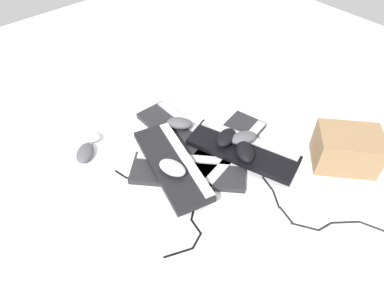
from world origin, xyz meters
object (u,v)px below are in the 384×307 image
at_px(mouse_0, 85,153).
at_px(mouse_6, 243,138).
at_px(keyboard_4, 172,164).
at_px(mouse_4, 172,168).
at_px(mouse_2, 226,137).
at_px(keyboard_1, 188,171).
at_px(mouse_5, 245,151).
at_px(keyboard_0, 181,133).
at_px(mouse_1, 180,123).
at_px(mouse_3, 88,136).
at_px(keyboard_3, 243,150).
at_px(keyboard_2, 226,147).
at_px(cardboard_box, 347,149).

xyz_separation_m(mouse_0, mouse_6, (-0.40, -0.50, 0.06)).
distance_m(keyboard_4, mouse_4, 0.06).
bearing_deg(mouse_2, mouse_0, 122.45).
bearing_deg(keyboard_4, mouse_2, -104.00).
relative_size(keyboard_1, mouse_5, 3.86).
distance_m(mouse_2, mouse_5, 0.10).
bearing_deg(keyboard_0, mouse_0, 66.63).
height_order(keyboard_0, mouse_2, mouse_2).
xyz_separation_m(mouse_1, mouse_6, (-0.26, -0.11, 0.03)).
bearing_deg(keyboard_1, mouse_3, 24.94).
xyz_separation_m(keyboard_0, keyboard_4, (-0.14, 0.15, 0.03)).
xyz_separation_m(keyboard_4, mouse_4, (-0.04, 0.03, 0.04)).
relative_size(keyboard_1, mouse_4, 3.86).
height_order(keyboard_1, keyboard_3, keyboard_3).
xyz_separation_m(keyboard_1, keyboard_3, (-0.08, -0.22, 0.03)).
height_order(keyboard_2, mouse_2, mouse_2).
distance_m(keyboard_0, keyboard_4, 0.21).
bearing_deg(mouse_5, cardboard_box, -94.58).
relative_size(keyboard_2, mouse_6, 4.20).
bearing_deg(cardboard_box, keyboard_2, 39.67).
relative_size(mouse_0, cardboard_box, 0.47).
height_order(mouse_3, mouse_4, mouse_4).
relative_size(keyboard_0, mouse_4, 4.01).
height_order(keyboard_4, mouse_3, keyboard_4).
distance_m(mouse_3, mouse_4, 0.44).
xyz_separation_m(keyboard_0, mouse_5, (-0.30, -0.08, 0.07)).
distance_m(keyboard_4, mouse_0, 0.37).
bearing_deg(keyboard_3, mouse_3, 39.78).
distance_m(mouse_1, mouse_5, 0.32).
distance_m(mouse_6, cardboard_box, 0.40).
height_order(keyboard_0, mouse_0, mouse_0).
bearing_deg(keyboard_1, mouse_1, -32.00).
relative_size(mouse_3, mouse_6, 1.00).
bearing_deg(mouse_4, mouse_3, -177.56).
distance_m(mouse_0, mouse_1, 0.41).
relative_size(keyboard_2, mouse_4, 4.20).
relative_size(mouse_0, mouse_5, 1.00).
bearing_deg(mouse_6, keyboard_3, -109.09).
distance_m(keyboard_3, mouse_6, 0.05).
relative_size(keyboard_2, mouse_5, 4.20).
xyz_separation_m(keyboard_0, mouse_3, (0.24, 0.31, 0.01)).
distance_m(mouse_4, cardboard_box, 0.68).
height_order(mouse_2, cardboard_box, cardboard_box).
bearing_deg(mouse_1, mouse_5, 153.36).
xyz_separation_m(mouse_4, cardboard_box, (-0.37, -0.57, -0.00)).
distance_m(keyboard_0, mouse_2, 0.22).
bearing_deg(keyboard_2, mouse_6, -144.39).
distance_m(mouse_2, mouse_4, 0.26).
xyz_separation_m(keyboard_3, mouse_1, (0.28, 0.09, 0.01)).
xyz_separation_m(mouse_1, mouse_4, (-0.20, 0.20, 0.03)).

